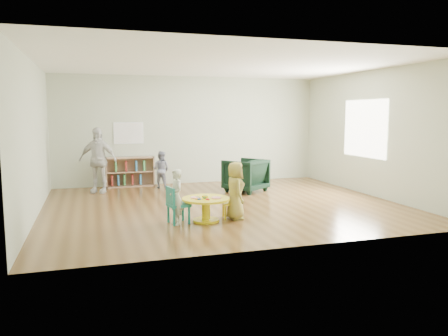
% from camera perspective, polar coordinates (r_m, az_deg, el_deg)
% --- Properties ---
extents(room, '(7.10, 7.00, 2.80)m').
position_cam_1_polar(room, '(8.71, -0.04, 7.47)').
color(room, brown).
rests_on(room, ground).
extents(activity_table, '(0.82, 0.82, 0.45)m').
position_cam_1_polar(activity_table, '(7.50, -2.38, -4.86)').
color(activity_table, yellow).
rests_on(activity_table, ground).
extents(kid_chair_left, '(0.39, 0.39, 0.63)m').
position_cam_1_polar(kid_chair_left, '(7.38, -6.30, -4.68)').
color(kid_chair_left, '#167B72').
rests_on(kid_chair_left, ground).
extents(kid_chair_right, '(0.33, 0.33, 0.54)m').
position_cam_1_polar(kid_chair_right, '(7.73, 1.19, -4.44)').
color(kid_chair_right, yellow).
rests_on(kid_chair_right, ground).
extents(bookshelf, '(1.20, 0.30, 0.75)m').
position_cam_1_polar(bookshelf, '(11.32, -12.23, -0.52)').
color(bookshelf, '#A2785A').
rests_on(bookshelf, ground).
extents(alphabet_poster, '(0.74, 0.01, 0.54)m').
position_cam_1_polar(alphabet_poster, '(11.36, -12.35, 4.49)').
color(alphabet_poster, white).
rests_on(alphabet_poster, ground).
extents(armchair, '(1.18, 1.18, 0.78)m').
position_cam_1_polar(armchair, '(10.32, 2.83, -0.95)').
color(armchair, black).
rests_on(armchair, ground).
extents(child_left, '(0.27, 0.37, 0.93)m').
position_cam_1_polar(child_left, '(7.30, -6.27, -3.78)').
color(child_left, silver).
rests_on(child_left, ground).
extents(child_right, '(0.34, 0.50, 1.01)m').
position_cam_1_polar(child_right, '(7.61, 1.50, -2.98)').
color(child_right, yellow).
rests_on(child_right, ground).
extents(toddler, '(0.57, 0.54, 0.92)m').
position_cam_1_polar(toddler, '(10.91, -8.20, -0.22)').
color(toddler, '#1A2042').
rests_on(toddler, ground).
extents(adult_caretaker, '(0.97, 0.68, 1.53)m').
position_cam_1_polar(adult_caretaker, '(10.58, -16.17, 1.00)').
color(adult_caretaker, silver).
rests_on(adult_caretaker, ground).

